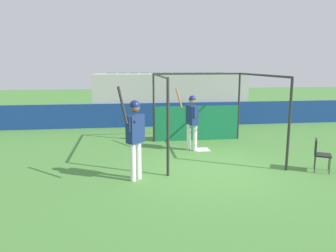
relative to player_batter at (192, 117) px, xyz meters
The scene contains 8 objects.
ground_plane 2.30m from the player_batter, 88.74° to the right, with size 60.00×60.00×0.00m, color #477F38.
outfield_wall 4.32m from the player_batter, 89.40° to the left, with size 24.00×0.12×1.05m.
bleacher_section 5.55m from the player_batter, 89.54° to the left, with size 7.05×2.40×2.33m.
batting_cage 0.83m from the player_batter, 54.28° to the left, with size 3.19×3.80×2.44m.
home_plate 1.13m from the player_batter, ahead, with size 0.44×0.44×0.02m.
player_batter is the anchor object (origin of this frame).
player_waiting 3.17m from the player_batter, 126.43° to the right, with size 0.64×0.76×2.24m.
folding_chair 3.83m from the player_batter, 41.85° to the right, with size 0.55×0.55×0.84m.
Camera 1 is at (-2.17, -8.03, 2.71)m, focal length 35.00 mm.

